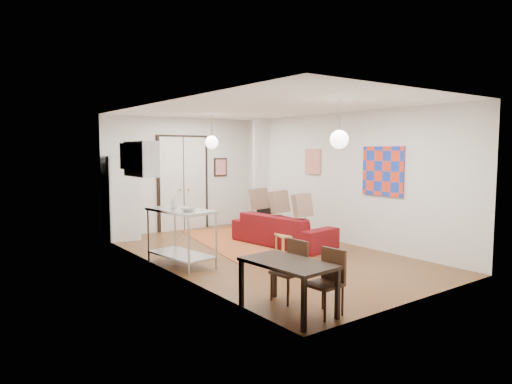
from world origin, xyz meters
TOP-DOWN VIEW (x-y plane):
  - floor at (0.00, 0.00)m, footprint 7.00×7.00m
  - ceiling at (0.00, 0.00)m, footprint 4.20×7.00m
  - wall_back at (0.00, 3.50)m, footprint 4.20×0.02m
  - wall_front at (0.00, -3.50)m, footprint 4.20×0.02m
  - wall_left at (-2.10, 0.00)m, footprint 0.02×7.00m
  - wall_right at (2.10, 0.00)m, footprint 0.02×7.00m
  - double_doors at (0.00, 3.46)m, footprint 1.44×0.06m
  - stub_partition at (1.85, 2.55)m, footprint 0.50×0.10m
  - wall_cabinet at (-1.92, 1.50)m, footprint 0.35×1.00m
  - painting_popart at (2.08, -1.25)m, footprint 0.05×1.00m
  - painting_abstract at (2.08, 0.80)m, footprint 0.05×0.50m
  - poster_back at (1.15, 3.47)m, footprint 0.40×0.03m
  - print_left at (-2.07, 2.00)m, footprint 0.03×0.44m
  - pendant_back at (0.00, 2.00)m, footprint 0.30×0.30m
  - pendant_front at (0.00, -2.00)m, footprint 0.30×0.30m
  - kilim_rug at (0.14, 1.31)m, footprint 2.05×3.87m
  - sofa at (0.86, 0.44)m, footprint 1.24×2.46m
  - coffee_table at (0.72, -0.14)m, footprint 0.88×0.65m
  - potted_plant at (0.82, -0.14)m, footprint 0.37×0.35m
  - kitchen_counter at (-1.75, 0.16)m, footprint 0.85×1.41m
  - bowl at (-1.75, -0.14)m, footprint 0.31×0.31m
  - soap_bottle at (-1.75, 0.41)m, footprint 0.12×0.12m
  - fridge at (-1.74, 3.15)m, footprint 0.78×0.78m
  - dining_table at (-1.75, -2.81)m, footprint 0.80×1.27m
  - dining_chair_near at (-1.44, -2.37)m, footprint 0.43×0.58m
  - dining_chair_far at (-1.44, -3.07)m, footprint 0.43×0.58m
  - black_side_chair at (1.60, 2.25)m, footprint 0.49×0.50m

SIDE VIEW (x-z plane):
  - floor at x=0.00m, z-range 0.00..0.00m
  - kilim_rug at x=0.14m, z-range 0.00..0.01m
  - coffee_table at x=0.72m, z-range 0.13..0.48m
  - sofa at x=0.86m, z-range 0.00..0.69m
  - black_side_chair at x=1.60m, z-range 0.07..0.89m
  - dining_chair_near at x=-1.44m, z-range 0.06..0.90m
  - dining_chair_far at x=-1.44m, z-range 0.06..0.90m
  - potted_plant at x=0.82m, z-range 0.35..0.69m
  - dining_table at x=-1.75m, z-range 0.26..0.93m
  - kitchen_counter at x=-1.75m, z-range 0.17..1.19m
  - fridge at x=-1.74m, z-range 0.00..1.95m
  - bowl at x=-1.75m, z-range 1.02..1.08m
  - soap_bottle at x=-1.75m, z-range 1.02..1.24m
  - double_doors at x=0.00m, z-range -0.05..2.45m
  - wall_back at x=0.00m, z-range 0.00..2.90m
  - wall_front at x=0.00m, z-range 0.00..2.90m
  - wall_left at x=-2.10m, z-range 0.00..2.90m
  - wall_right at x=2.10m, z-range 0.00..2.90m
  - stub_partition at x=1.85m, z-range 0.00..2.90m
  - poster_back at x=1.15m, z-range 1.35..1.85m
  - painting_popart at x=2.08m, z-range 1.15..2.15m
  - painting_abstract at x=2.08m, z-range 1.50..2.10m
  - wall_cabinet at x=-1.92m, z-range 1.55..2.25m
  - print_left at x=-2.07m, z-range 1.68..2.22m
  - pendant_back at x=0.00m, z-range 1.85..2.65m
  - pendant_front at x=0.00m, z-range 1.85..2.65m
  - ceiling at x=0.00m, z-range 2.89..2.91m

